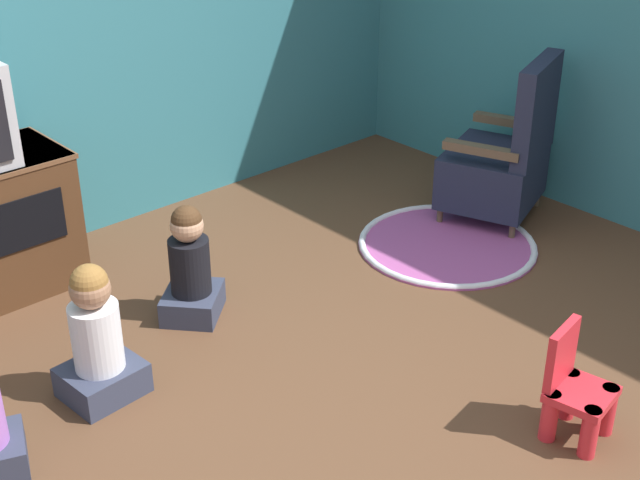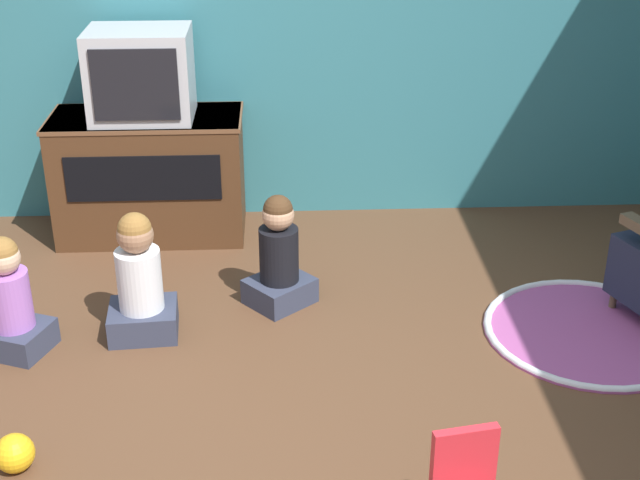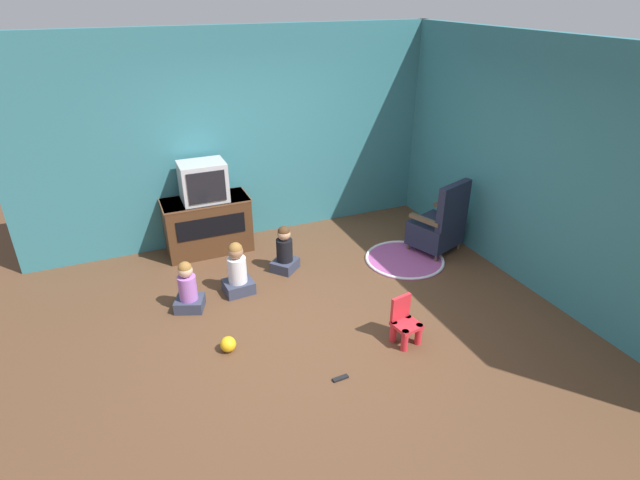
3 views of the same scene
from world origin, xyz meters
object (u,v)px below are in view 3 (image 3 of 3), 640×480
Objects in this scene: child_watching_center at (284,251)px; remote_control at (340,378)px; black_armchair at (439,226)px; yellow_kid_chair at (405,325)px; tv_cabinet at (208,224)px; television at (203,182)px; child_watching_left at (188,289)px; child_watching_right at (237,271)px; toy_ball at (228,344)px.

remote_control is at bearing -136.26° from child_watching_center.
black_armchair reaches higher than yellow_kid_chair.
tv_cabinet is at bearing -43.32° from black_armchair.
television is 0.96× the size of child_watching_left.
television is 1.53m from child_watching_left.
child_watching_left is 0.59m from child_watching_right.
black_armchair is (2.78, -1.19, -0.61)m from television.
child_watching_center is at bearing -28.85° from black_armchair.
tv_cabinet is 3.03m from black_armchair.
child_watching_center is at bearing 17.82° from child_watching_right.
tv_cabinet reaches higher than remote_control.
television is 1.34m from child_watching_right.
yellow_kid_chair is (1.37, -2.65, -0.79)m from television.
television is at bearing 90.17° from child_watching_center.
child_watching_left is 0.98× the size of child_watching_center.
yellow_kid_chair is at bearing -54.14° from child_watching_right.
black_armchair is 3.28m from child_watching_left.
black_armchair reaches higher than toy_ball.
yellow_kid_chair is 0.87m from remote_control.
tv_cabinet is 1.37m from child_watching_left.
child_watching_left is at bearing 133.10° from yellow_kid_chair.
toy_ball is (-3.06, -0.93, -0.29)m from black_armchair.
remote_control is at bearing -79.20° from television.
tv_cabinet is at bearing 107.09° from yellow_kid_chair.
television is at bearing -42.90° from black_armchair.
tv_cabinet is 1.10× the size of black_armchair.
black_armchair reaches higher than child_watching_left.
yellow_kid_chair is 3.17× the size of remote_control.
remote_control is (1.05, -1.65, -0.24)m from child_watching_left.
toy_ball reaches higher than remote_control.
tv_cabinet is at bearing 90.00° from television.
toy_ball is (-0.28, -2.14, -0.30)m from tv_cabinet.
television is 0.94× the size of child_watching_center.
television is at bearing -90.00° from tv_cabinet.
television is 3.70× the size of remote_control.
toy_ball is at bearing 152.01° from yellow_kid_chair.
toy_ball is at bearing -114.62° from child_watching_right.
yellow_kid_chair is (1.37, -2.67, -0.18)m from tv_cabinet.
child_watching_right is 1.07m from toy_ball.
child_watching_right reaches higher than toy_ball.
television is at bearing 97.28° from remote_control.
yellow_kid_chair is at bearing -62.71° from television.
black_armchair is 2.06m from child_watching_center.
child_watching_left is at bearing -111.13° from tv_cabinet.
child_watching_left is at bearing 156.66° from child_watching_center.
toy_ball is (-1.03, -1.25, -0.18)m from child_watching_center.
black_armchair is 1.70× the size of child_watching_left.
child_watching_right is at bearing 101.29° from remote_control.
yellow_kid_chair is 1.73m from toy_ball.
black_armchair is 2.83m from remote_control.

